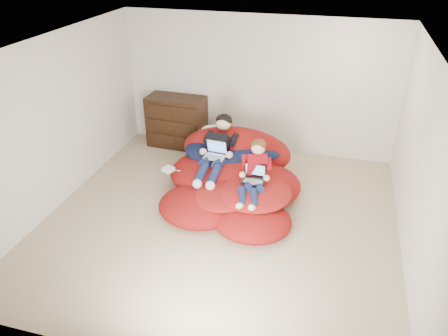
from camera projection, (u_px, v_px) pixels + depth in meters
The scene contains 9 objects.
room_shell at pixel (221, 207), 6.30m from camera, with size 5.10×5.10×2.77m.
dresser at pixel (177, 122), 8.38m from camera, with size 1.11×0.63×0.98m.
beanbag_pile at pixel (232, 177), 6.95m from camera, with size 2.16×2.48×0.88m.
cream_pillow at pixel (213, 133), 7.60m from camera, with size 0.44×0.28×0.28m, color white.
older_boy at pixel (218, 146), 6.98m from camera, with size 0.40×1.34×0.76m.
younger_boy at pixel (255, 171), 6.37m from camera, with size 0.40×0.97×0.74m.
laptop_white at pixel (215, 152), 6.89m from camera, with size 0.34×0.31×0.23m.
laptop_black at pixel (254, 176), 6.38m from camera, with size 0.34×0.30×0.24m.
power_adapter at pixel (168, 169), 6.86m from camera, with size 0.16×0.16×0.06m, color white.
Camera 1 is at (1.44, -5.05, 3.74)m, focal length 35.00 mm.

